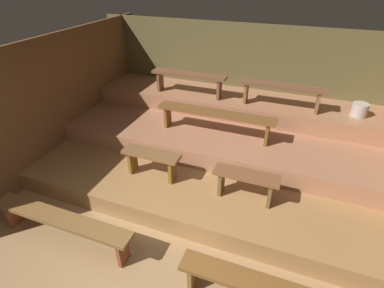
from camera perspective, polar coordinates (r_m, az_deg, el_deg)
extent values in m
cube|color=#9C764D|center=(5.11, 2.62, -7.90)|extent=(6.35, 5.34, 0.08)
cube|color=brown|center=(6.53, 9.52, 12.33)|extent=(6.35, 0.06, 2.21)
cube|color=brown|center=(5.88, -24.17, 7.80)|extent=(0.06, 5.34, 2.21)
cube|color=#9D7041|center=(5.40, 4.45, -3.02)|extent=(5.55, 3.50, 0.31)
cube|color=#A76E4E|center=(5.72, 6.30, 2.62)|extent=(5.55, 2.33, 0.31)
cube|color=#A86E4C|center=(6.12, 8.04, 7.74)|extent=(5.55, 1.09, 0.31)
cube|color=brown|center=(4.25, -23.92, -12.95)|extent=(2.03, 0.26, 0.05)
cube|color=brown|center=(4.97, -31.07, -11.26)|extent=(0.05, 0.21, 0.38)
cube|color=brown|center=(3.95, -13.11, -19.31)|extent=(0.05, 0.21, 0.38)
cube|color=brown|center=(3.66, 0.11, -23.78)|extent=(0.05, 0.21, 0.38)
cube|color=brown|center=(4.56, -7.86, -1.90)|extent=(0.91, 0.26, 0.05)
cube|color=brown|center=(4.83, -11.32, -3.22)|extent=(0.05, 0.21, 0.38)
cube|color=brown|center=(4.55, -3.78, -5.07)|extent=(0.05, 0.21, 0.38)
cube|color=brown|center=(4.15, 10.43, -5.89)|extent=(0.91, 0.26, 0.05)
cube|color=brown|center=(4.34, 5.65, -7.23)|extent=(0.05, 0.21, 0.38)
cube|color=brown|center=(4.26, 14.76, -9.12)|extent=(0.05, 0.21, 0.38)
cube|color=brown|center=(5.08, 4.49, 5.95)|extent=(2.04, 0.26, 0.05)
cube|color=brown|center=(5.46, -4.69, 5.35)|extent=(0.05, 0.21, 0.38)
cube|color=brown|center=(5.03, 14.23, 1.97)|extent=(0.05, 0.21, 0.38)
cube|color=brown|center=(5.98, -0.64, 13.21)|extent=(1.51, 0.26, 0.05)
cube|color=brown|center=(6.30, -6.12, 11.91)|extent=(0.05, 0.21, 0.38)
cube|color=brown|center=(5.86, 5.25, 10.45)|extent=(0.05, 0.21, 0.38)
cube|color=brown|center=(5.61, 16.96, 10.60)|extent=(1.51, 0.26, 0.05)
cube|color=brown|center=(5.75, 10.32, 9.65)|extent=(0.05, 0.21, 0.38)
cube|color=brown|center=(5.68, 22.96, 7.35)|extent=(0.05, 0.21, 0.38)
cylinder|color=#B2A899|center=(5.90, 29.47, 5.74)|extent=(0.27, 0.27, 0.23)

